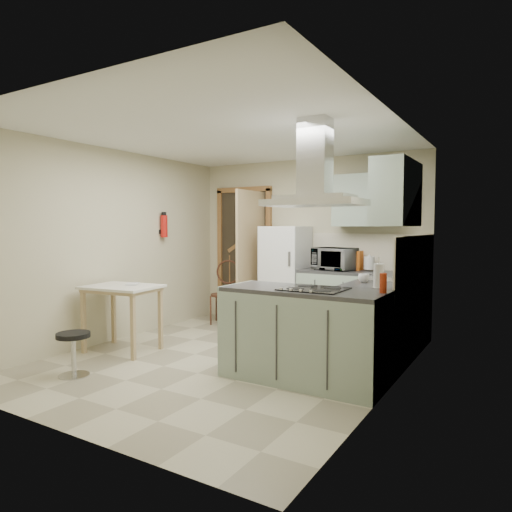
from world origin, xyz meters
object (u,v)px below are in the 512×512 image
Objects in this scene: fridge at (285,277)px; extractor_hood at (315,203)px; peninsula at (304,335)px; drop_leaf_table at (123,318)px; stool at (74,354)px; bentwood_chair at (223,295)px; microwave at (334,259)px.

extractor_hood is (1.32, -1.98, 0.97)m from fridge.
peninsula is at bearing -58.26° from fridge.
fridge is 0.97× the size of peninsula.
stool is (0.28, -0.90, -0.18)m from drop_leaf_table.
fridge reaches higher than stool.
bentwood_chair is (0.12, 1.92, 0.05)m from drop_leaf_table.
peninsula is at bearing 27.44° from stool.
bentwood_chair is 1.60× the size of microwave.
stool is (-2.14, -1.06, -1.50)m from extractor_hood.
drop_leaf_table is 1.53× the size of microwave.
microwave is (1.58, 3.01, 0.83)m from stool.
extractor_hood reaches higher than drop_leaf_table.
peninsula is at bearing -65.30° from microwave.
bentwood_chair is 2.84m from stool.
fridge is at bearing -8.14° from bentwood_chair.
extractor_hood is at bearing -58.23° from bentwood_chair.
drop_leaf_table is at bearing -176.29° from extractor_hood.
stool is 3.50m from microwave.
extractor_hood is 2.82m from stool.
stool is (0.16, -2.82, -0.22)m from bentwood_chair.
drop_leaf_table is at bearing -114.31° from bentwood_chair.
microwave is at bearing -2.11° from fridge.
peninsula reaches higher than drop_leaf_table.
bentwood_chair is at bearing 93.16° from stool.
bentwood_chair is at bearing -167.51° from fridge.
extractor_hood reaches higher than stool.
extractor_hood is 1.02× the size of bentwood_chair.
peninsula is at bearing -59.47° from bentwood_chair.
fridge is at bearing -170.56° from microwave.
extractor_hood is 2.04× the size of stool.
microwave reaches higher than drop_leaf_table.
bentwood_chair is (-2.29, 1.77, -1.28)m from extractor_hood.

